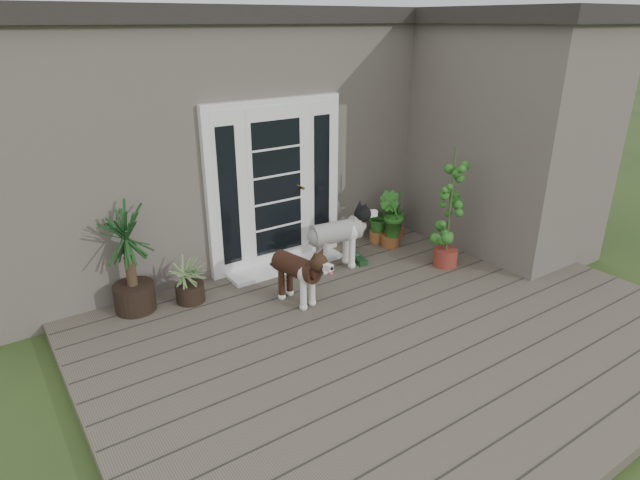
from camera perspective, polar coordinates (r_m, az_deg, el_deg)
deck at (r=5.82m, az=8.50°, el=-9.84°), size 6.20×4.60×0.12m
house_main at (r=8.66m, az=-10.60°, el=11.46°), size 7.40×4.00×3.10m
roof_main at (r=8.51m, az=-11.45°, el=22.42°), size 7.60×4.20×0.20m
house_wing at (r=8.02m, az=19.31°, el=9.74°), size 1.60×2.40×3.10m
roof_wing at (r=7.86m, az=20.94°, el=21.51°), size 1.80×2.60×0.20m
door_unit at (r=6.87m, az=-4.74°, el=5.88°), size 1.90×0.14×2.15m
door_step at (r=7.08m, az=-3.65°, el=-2.67°), size 1.60×0.40×0.05m
brindle_dog at (r=6.09m, az=-2.51°, el=-3.89°), size 0.50×0.84×0.65m
white_dog at (r=6.89m, az=1.71°, el=-0.21°), size 0.93×0.49×0.74m
spider_plant at (r=6.30m, az=-13.82°, el=-3.97°), size 0.68×0.68×0.59m
yucca at (r=6.15m, az=-19.68°, el=-1.99°), size 1.12×1.12×1.23m
herb_a at (r=7.84m, az=6.19°, el=1.60°), size 0.55×0.55×0.50m
herb_b at (r=7.68m, az=7.56°, el=1.39°), size 0.53×0.53×0.58m
herb_c at (r=8.03m, az=7.93°, el=2.23°), size 0.50×0.50×0.55m
sapling at (r=7.01m, az=13.72°, el=3.49°), size 0.59×0.59×1.65m
clog_left at (r=6.92m, az=-0.90°, el=-3.07°), size 0.18×0.30×0.08m
clog_right at (r=7.20m, az=4.17°, el=-2.03°), size 0.22×0.36×0.10m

